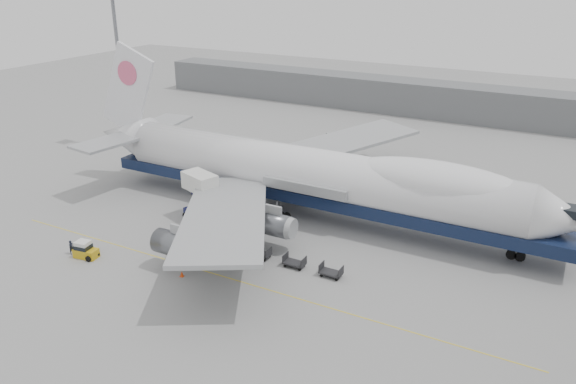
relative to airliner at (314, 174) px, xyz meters
The scene contains 14 objects.
ground 13.27m from the airliner, 93.08° to the right, with size 260.00×260.00×0.00m, color gray.
apron_line 18.87m from the airliner, 92.05° to the right, with size 60.00×0.15×0.01m, color gold.
hangar 59.01m from the airliner, 100.40° to the left, with size 110.00×8.00×7.00m, color slate.
floodlight_mast 45.14m from the airliner, 164.28° to the left, with size 2.40×2.40×25.43m.
airliner is the anchor object (origin of this frame).
catering_truck 14.33m from the airliner, 148.09° to the right, with size 5.39×4.43×6.08m.
baggage_tug 28.15m from the airliner, 128.47° to the right, with size 2.75×1.74×1.89m.
ground_worker 29.48m from the airliner, 131.16° to the right, with size 0.59×0.39×1.63m, color black.
traffic_cone 21.38m from the airliner, 104.97° to the right, with size 0.41×0.41×0.61m.
dolly_0 16.29m from the airliner, 124.66° to the right, with size 2.30×1.35×1.30m.
dolly_1 14.44m from the airliner, 109.71° to the right, with size 2.30×1.35×1.30m.
dolly_2 13.71m from the airliner, 91.43° to the right, with size 2.30×1.35×1.30m.
dolly_3 14.26m from the airliner, 72.87° to the right, with size 2.30×1.35×1.30m.
dolly_4 15.95m from the airliner, 57.32° to the right, with size 2.30×1.35×1.30m.
Camera 1 is at (28.75, -47.01, 29.81)m, focal length 35.00 mm.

